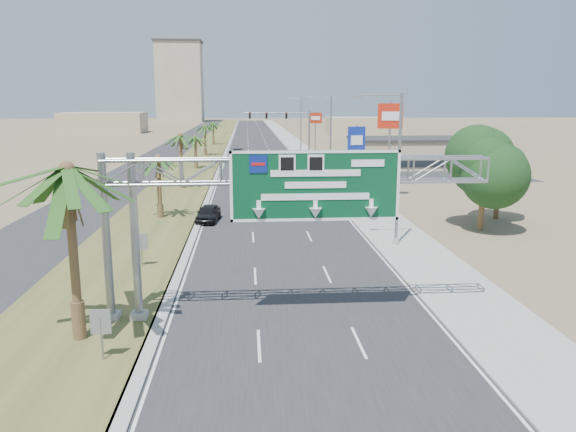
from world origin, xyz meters
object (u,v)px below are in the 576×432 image
Objects in this scene: signal_mast at (296,132)px; car_left_lane at (208,213)px; pole_sign_red_near at (390,122)px; pole_sign_red_far at (315,121)px; palm_near at (67,170)px; car_far at (237,154)px; car_right_lane at (298,158)px; pole_sign_blue at (356,142)px; car_mid_lane at (276,190)px; sign_gantry at (278,183)px; store_building at (415,153)px.

signal_mast is 42.97m from car_left_lane.
pole_sign_red_near is 1.23× the size of pole_sign_red_far.
palm_near is 71.48m from car_far.
car_right_lane is (0.33, 0.54, -4.08)m from signal_mast.
car_far is 0.59× the size of pole_sign_red_near.
pole_sign_blue is (-1.56, 8.47, -2.52)m from pole_sign_red_near.
car_right_lane is at bearing -110.76° from pole_sign_red_far.
pole_sign_blue is (4.41, -23.93, 4.19)m from car_right_lane.
pole_sign_blue is at bearing 64.78° from palm_near.
car_left_lane is 12.15m from car_mid_lane.
car_right_lane is 11.42m from car_far.
sign_gantry is 2.01× the size of palm_near.
car_left_lane is 20.64m from pole_sign_red_near.
pole_sign_red_near reaches higher than sign_gantry.
store_building is (23.06, 56.07, -4.06)m from sign_gantry.
car_far is 0.73× the size of pole_sign_red_far.
pole_sign_red_far reaches higher than sign_gantry.
pole_sign_blue reaches higher than car_right_lane.
palm_near is 66.04m from store_building.
car_right_lane is 12.44m from pole_sign_red_far.
pole_sign_red_near is at bearing -112.12° from store_building.
car_left_lane is at bearing -130.53° from pole_sign_blue.
palm_near reaches higher than car_left_lane.
store_building is (31.20, 58.00, -4.93)m from palm_near.
sign_gantry is at bearing -70.80° from car_left_lane.
store_building is 28.48m from pole_sign_red_near.
sign_gantry is 63.15m from car_right_lane.
signal_mast reaches higher than sign_gantry.
store_building is 44.88m from car_left_lane.
car_mid_lane is (-21.56, -24.84, -1.19)m from store_building.
car_far is (-4.32, 37.85, -0.00)m from car_mid_lane.
car_far is (1.62, 48.46, 0.13)m from car_left_lane.
signal_mast is at bearing 77.71° from car_mid_lane.
store_building is 4.55× the size of car_left_lane.
sign_gantry is 2.43× the size of pole_sign_blue.
car_mid_lane reaches higher than car_right_lane.
car_far is 14.92m from pole_sign_red_far.
car_right_lane is (5.06, 31.35, -0.05)m from car_mid_lane.
sign_gantry is 4.23× the size of car_left_lane.
signal_mast is at bearing 77.34° from palm_near.
signal_mast is 1.86× the size of car_right_lane.
car_left_lane is at bearing -89.50° from car_far.
palm_near is 66.45m from car_right_lane.
pole_sign_red_near is at bearing -76.39° from car_right_lane.
car_far is (-25.88, 13.01, -1.19)m from store_building.
sign_gantry is 2.19× the size of pole_sign_red_far.
store_building reaches higher than car_right_lane.
pole_sign_red_far is at bearing 19.23° from car_far.
signal_mast reaches higher than car_right_lane.
store_building is 3.23× the size of car_far.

